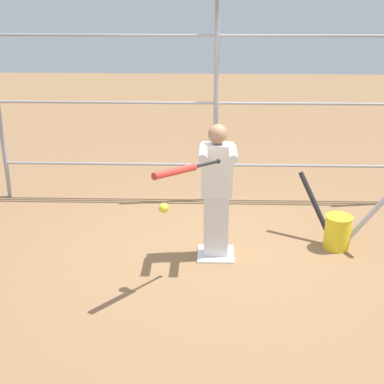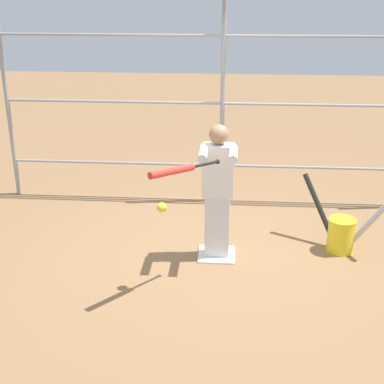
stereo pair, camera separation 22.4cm
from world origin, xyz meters
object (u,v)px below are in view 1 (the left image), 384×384
at_px(batter, 217,188).
at_px(bat_bucket, 338,229).
at_px(softball_in_flight, 164,208).
at_px(baseball_bat_swinging, 181,170).

relative_size(batter, bat_bucket, 1.59).
relative_size(softball_in_flight, bat_bucket, 0.10).
height_order(softball_in_flight, bat_bucket, softball_in_flight).
distance_m(batter, bat_bucket, 1.51).
distance_m(baseball_bat_swinging, softball_in_flight, 0.47).
distance_m(baseball_bat_swinging, bat_bucket, 2.25).
relative_size(batter, baseball_bat_swinging, 2.12).
bearing_deg(baseball_bat_swinging, batter, -113.26).
height_order(baseball_bat_swinging, bat_bucket, baseball_bat_swinging).
bearing_deg(softball_in_flight, baseball_bat_swinging, 145.33).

